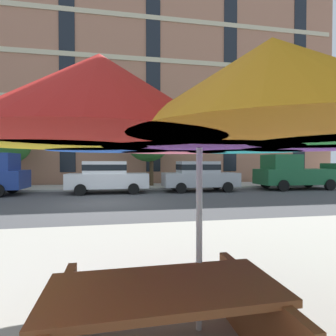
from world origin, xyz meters
name	(u,v)px	position (x,y,z in m)	size (l,w,h in m)	color
ground_plane	(106,203)	(0.00, 0.00, 0.00)	(120.00, 120.00, 0.00)	#424244
sidewalk_far	(111,187)	(0.00, 6.80, 0.06)	(56.00, 3.60, 0.12)	#B2ADA3
apartment_building	(113,98)	(0.00, 14.99, 8.00)	(37.79, 12.08, 16.00)	#A87056
sedan_white	(107,176)	(-0.11, 3.70, 0.95)	(4.40, 1.98, 1.78)	silver
sedan_silver	(199,175)	(5.23, 3.70, 0.95)	(4.40, 1.98, 1.78)	#A8AAB2
pickup_green	(293,173)	(11.45, 3.70, 1.03)	(5.10, 2.12, 2.20)	#195933
street_tree_left	(10,142)	(-6.35, 7.17, 3.05)	(2.58, 2.58, 4.25)	brown
street_tree_middle	(152,136)	(2.74, 6.68, 3.49)	(3.64, 3.37, 5.12)	#4C3823
patio_umbrella	(199,122)	(1.33, -9.00, 2.11)	(3.87, 3.87, 2.42)	silver
picnic_table	(164,321)	(0.92, -9.42, 0.49)	(1.82, 1.55, 0.77)	brown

